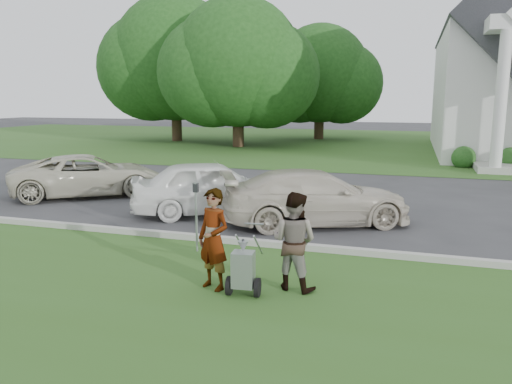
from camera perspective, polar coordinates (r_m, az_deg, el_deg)
The scene contains 14 objects.
ground at distance 10.60m, azimuth -0.54°, elevation -7.05°, with size 120.00×120.00×0.00m, color #333335.
grass_strip at distance 7.99m, azimuth -7.34°, elevation -13.25°, with size 80.00×7.00×0.01m, color #325A1F.
church_lawn at distance 36.88m, azimuth 12.48°, elevation 5.44°, with size 80.00×30.00×0.01m, color #325A1F.
curb at distance 11.08m, azimuth 0.33°, elevation -5.86°, with size 80.00×0.18×0.15m, color #9E9E93.
tree_left at distance 33.55m, azimuth -2.12°, elevation 13.92°, with size 10.63×8.40×9.71m.
tree_far at distance 38.68m, azimuth -9.27°, elevation 14.23°, with size 11.64×9.20×10.73m.
tree_back at distance 40.26m, azimuth 7.31°, elevation 12.76°, with size 9.61×7.60×8.89m.
striping_cart at distance 8.31m, azimuth -1.45°, elevation -8.96°, with size 0.59×1.13×1.02m.
person_left at distance 8.50m, azimuth -4.88°, elevation -5.50°, with size 0.63×0.42×1.74m, color #999999.
person_right at distance 8.49m, azimuth 4.35°, elevation -5.69°, with size 0.82×0.64×1.69m, color #999999.
parking_meter_near at distance 10.55m, azimuth -6.85°, elevation -1.87°, with size 0.11×0.10×1.51m.
car_a at distance 17.63m, azimuth -18.55°, elevation 1.84°, with size 2.28×4.94×1.37m, color beige.
car_b at distance 14.06m, azimuth -5.03°, elevation 0.55°, with size 1.81×4.49×1.53m, color white.
car_c at distance 12.97m, azimuth 6.86°, elevation -0.61°, with size 1.98×4.87×1.41m, color beige.
Camera 1 is at (3.10, -9.61, 3.24)m, focal length 35.00 mm.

